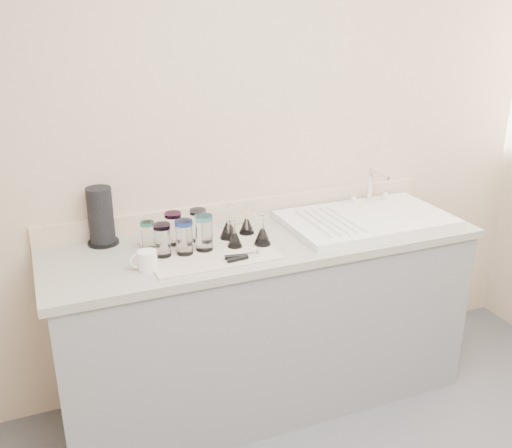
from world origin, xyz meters
name	(u,v)px	position (x,y,z in m)	size (l,w,h in m)	color
room_envelope	(458,166)	(0.00, 0.00, 1.56)	(3.54, 3.50, 2.52)	#4F4F54
counter_unit	(265,321)	(0.00, 1.20, 0.45)	(2.06, 0.62, 0.90)	gray
sink_unit	(366,219)	(0.55, 1.20, 0.92)	(0.82, 0.50, 0.22)	white
dish_towel	(209,250)	(-0.29, 1.16, 0.90)	(0.55, 0.42, 0.01)	silver
tumbler_teal	(148,235)	(-0.54, 1.28, 0.97)	(0.06, 0.06, 0.12)	white
tumbler_cyan	(173,228)	(-0.42, 1.28, 0.98)	(0.08, 0.08, 0.15)	white
tumbler_purple	(198,225)	(-0.30, 1.28, 0.98)	(0.08, 0.08, 0.15)	white
tumbler_magenta	(162,240)	(-0.50, 1.17, 0.98)	(0.07, 0.07, 0.15)	white
tumbler_blue	(184,237)	(-0.41, 1.16, 0.99)	(0.08, 0.08, 0.15)	white
tumbler_lavender	(204,232)	(-0.31, 1.17, 0.99)	(0.08, 0.08, 0.16)	white
goblet_back_left	(229,228)	(-0.17, 1.25, 0.96)	(0.08, 0.08, 0.15)	white
goblet_back_right	(247,224)	(-0.07, 1.28, 0.95)	(0.07, 0.07, 0.13)	white
goblet_front_left	(235,238)	(-0.18, 1.15, 0.95)	(0.07, 0.07, 0.12)	white
goblet_front_right	(262,234)	(-0.05, 1.12, 0.96)	(0.08, 0.08, 0.14)	white
can_opener	(243,257)	(-0.19, 1.01, 0.92)	(0.16, 0.06, 0.02)	silver
white_mug	(147,261)	(-0.59, 1.07, 0.94)	(0.12, 0.10, 0.08)	white
paper_towel_roll	(101,217)	(-0.72, 1.42, 1.03)	(0.14, 0.14, 0.27)	black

